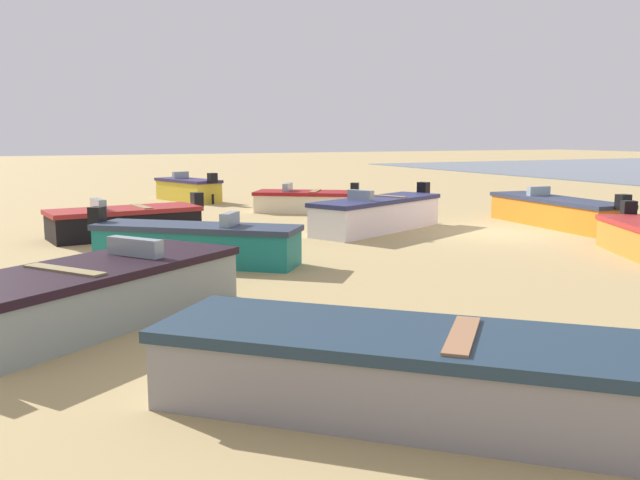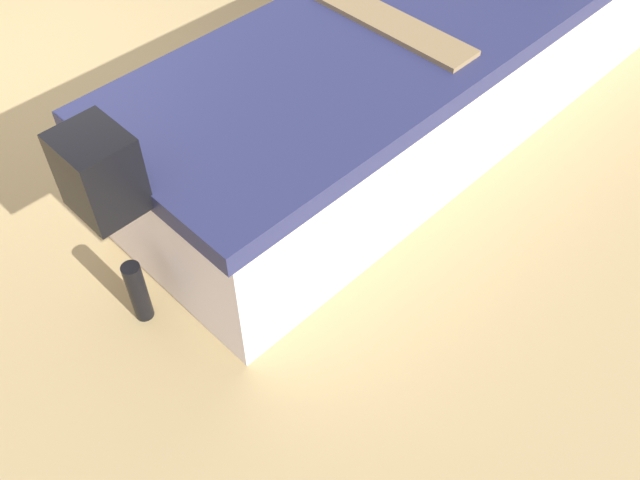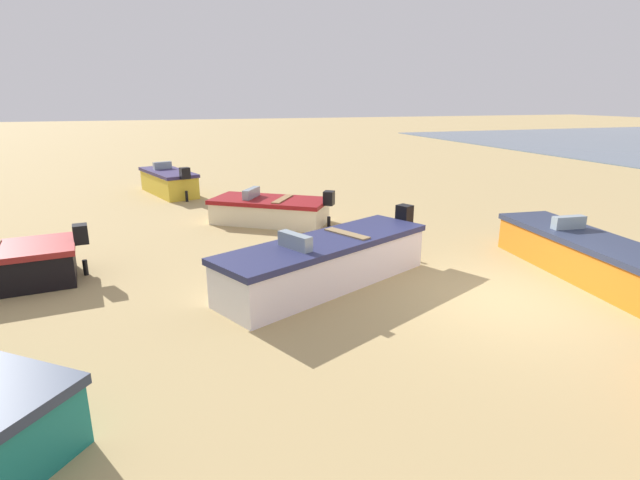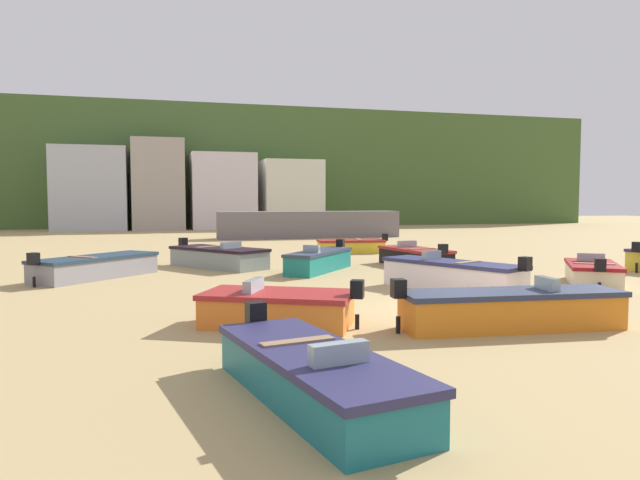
{
  "view_description": "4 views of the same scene",
  "coord_description": "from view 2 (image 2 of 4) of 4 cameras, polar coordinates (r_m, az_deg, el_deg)",
  "views": [
    {
      "loc": [
        -14.95,
        12.53,
        2.73
      ],
      "look_at": [
        -4.18,
        7.51,
        0.87
      ],
      "focal_mm": 37.93,
      "sensor_mm": 36.0,
      "label": 1
    },
    {
      "loc": [
        5.2,
        0.86,
        3.12
      ],
      "look_at": [
        2.96,
        1.65,
        0.42
      ],
      "focal_mm": 39.01,
      "sensor_mm": 36.0,
      "label": 2
    },
    {
      "loc": [
        -7.01,
        5.94,
        3.64
      ],
      "look_at": [
        2.42,
        2.87,
        0.73
      ],
      "focal_mm": 27.46,
      "sensor_mm": 36.0,
      "label": 3
    },
    {
      "loc": [
        -7.19,
        -13.63,
        2.84
      ],
      "look_at": [
        0.17,
        13.12,
        0.98
      ],
      "focal_mm": 32.7,
      "sensor_mm": 36.0,
      "label": 4
    }
  ],
  "objects": [
    {
      "name": "boat_white_9",
      "position": [
        4.83,
        10.0,
        14.83
      ],
      "size": [
        3.28,
        4.9,
        1.26
      ],
      "rotation": [
        0.0,
        0.0,
        0.45
      ],
      "color": "white",
      "rests_on": "ground"
    }
  ]
}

